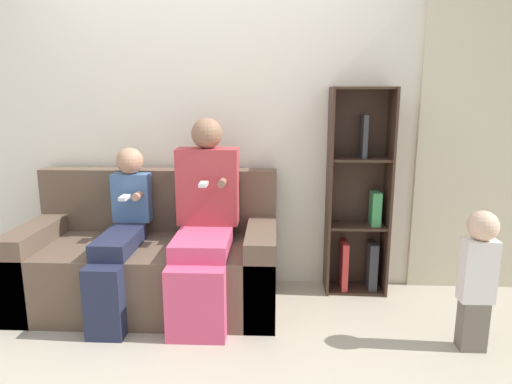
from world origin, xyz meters
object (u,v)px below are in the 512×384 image
Objects in this scene: toddler_standing at (478,274)px; bookshelf at (359,202)px; adult_seated at (204,215)px; child_seated at (121,232)px; couch at (151,262)px.

bookshelf reaches higher than toddler_standing.
toddler_standing is at bearing -14.87° from adult_seated.
adult_seated reaches higher than toddler_standing.
adult_seated is at bearing 165.13° from toddler_standing.
adult_seated is 1.69m from toddler_standing.
adult_seated reaches higher than child_seated.
child_seated reaches higher than couch.
couch is at bearing 41.69° from child_seated.
couch is at bearing -168.30° from bookshelf.
toddler_standing is at bearing -9.97° from child_seated.
bookshelf is (1.09, 0.40, 0.00)m from adult_seated.
couch is 0.34m from child_seated.
child_seated is 2.21m from toddler_standing.
couch is 1.16× the size of bookshelf.
bookshelf reaches higher than adult_seated.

